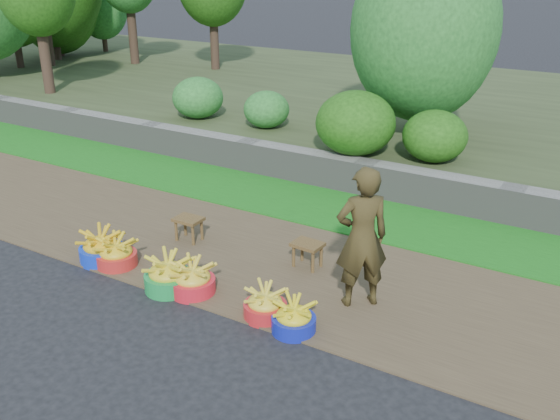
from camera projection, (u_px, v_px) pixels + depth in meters
The scene contains 14 objects.
ground_plane at pixel (211, 312), 6.72m from camera, with size 120.00×120.00×0.00m, color black.
dirt_shoulder at pixel (272, 265), 7.70m from camera, with size 80.00×2.50×0.02m, color brown.
grass_verge at pixel (342, 211), 9.28m from camera, with size 80.00×1.50×0.04m, color #1A7219.
retaining_wall at pixel (366, 178), 9.86m from camera, with size 80.00×0.35×0.55m, color slate.
earth_bank at pixel (456, 115), 13.74m from camera, with size 80.00×10.00×0.50m, color #394625.
basin_a at pixel (101, 248), 7.76m from camera, with size 0.55×0.55×0.41m.
basin_b at pixel (116, 254), 7.63m from camera, with size 0.50×0.50×0.37m.
basin_c at pixel (168, 275), 7.11m from camera, with size 0.55×0.55×0.41m.
basin_d at pixel (193, 280), 7.03m from camera, with size 0.51×0.51×0.38m.
basin_e at pixel (265, 305), 6.57m from camera, with size 0.46×0.46×0.35m.
basin_f at pixel (294, 318), 6.33m from camera, with size 0.46×0.46×0.34m.
stool_left at pixel (189, 222), 8.25m from camera, with size 0.37×0.28×0.32m.
stool_right at pixel (308, 248), 7.56m from camera, with size 0.38×0.30×0.32m.
vendor_woman at pixel (362, 238), 6.57m from camera, with size 0.58×0.38×1.58m, color black.
Camera 1 is at (3.61, -4.57, 3.61)m, focal length 40.00 mm.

